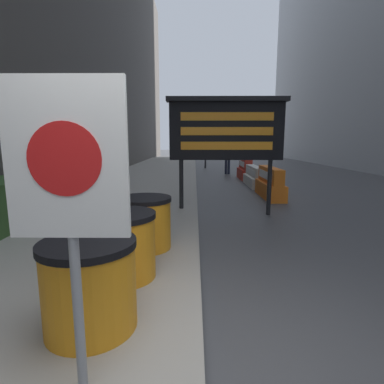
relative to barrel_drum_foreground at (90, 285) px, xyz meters
The scene contains 12 objects.
hedge_strip 4.26m from the barrel_drum_foreground, 129.16° to the left, with size 0.90×5.92×0.88m.
barrel_drum_foreground is the anchor object (origin of this frame).
barrel_drum_middle 0.97m from the barrel_drum_foreground, 87.75° to the left, with size 0.79×0.79×0.77m.
barrel_drum_back 1.95m from the barrel_drum_foreground, 85.79° to the left, with size 0.79×0.79×0.77m.
warning_sign 1.21m from the barrel_drum_foreground, 75.77° to the right, with size 0.67×0.08×1.92m.
message_board 5.09m from the barrel_drum_foreground, 70.86° to the left, with size 2.70×0.36×2.69m.
jersey_barrier_orange_near 7.60m from the barrel_drum_foreground, 64.89° to the left, with size 0.52×2.01×0.93m.
jersey_barrier_white 9.86m from the barrel_drum_foreground, 70.91° to the left, with size 0.55×2.13×0.77m.
jersey_barrier_red_striped 11.92m from the barrel_drum_foreground, 74.31° to the left, with size 0.56×1.67×0.95m.
traffic_cone_near 12.20m from the barrel_drum_foreground, 74.22° to the left, with size 0.44×0.44×0.78m.
traffic_light_near_curb 17.30m from the barrel_drum_foreground, 84.70° to the left, with size 0.28×0.45×4.15m.
pedestrian_worker 13.87m from the barrel_drum_foreground, 79.07° to the left, with size 0.50×0.43×1.65m.
Camera 1 is at (-0.07, -1.75, 1.72)m, focal length 28.00 mm.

